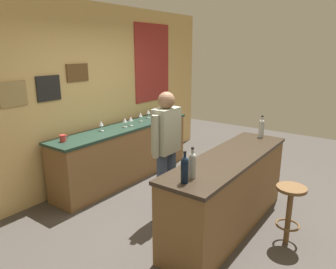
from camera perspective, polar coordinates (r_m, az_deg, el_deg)
ground_plane at (r=4.27m, az=5.50°, el=-14.54°), size 10.00×10.00×0.00m
back_wall at (r=5.10m, az=-14.04°, el=6.93°), size 6.00×0.09×2.80m
bar_counter at (r=3.89m, az=10.82°, el=-10.19°), size 2.23×0.60×0.92m
side_counter at (r=5.29m, az=-7.66°, el=-3.19°), size 2.73×0.56×0.90m
bartender at (r=3.94m, az=-0.28°, el=-2.13°), size 0.52×0.21×1.62m
bar_stool at (r=3.77m, az=21.18°, el=-11.88°), size 0.32×0.32×0.68m
wine_bottle_a at (r=2.90m, az=3.03°, el=-6.22°), size 0.07×0.07×0.31m
wine_bottle_b at (r=3.01m, az=4.42°, el=-5.40°), size 0.07×0.07×0.31m
wine_bottle_c at (r=4.57m, az=16.58°, el=1.22°), size 0.07×0.07×0.31m
wine_glass_a at (r=4.90m, az=-12.01°, el=1.90°), size 0.07×0.07×0.16m
wine_glass_b at (r=5.07m, az=-7.82°, el=2.53°), size 0.07×0.07×0.16m
wine_glass_c at (r=5.15m, az=-6.76°, el=2.78°), size 0.07×0.07×0.16m
wine_glass_d at (r=5.45m, az=-5.00°, el=3.52°), size 0.07×0.07×0.16m
wine_glass_e at (r=5.71m, az=-3.58°, el=4.09°), size 0.07×0.07×0.16m
coffee_mug at (r=4.48m, az=-18.49°, el=-0.64°), size 0.13×0.08×0.09m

